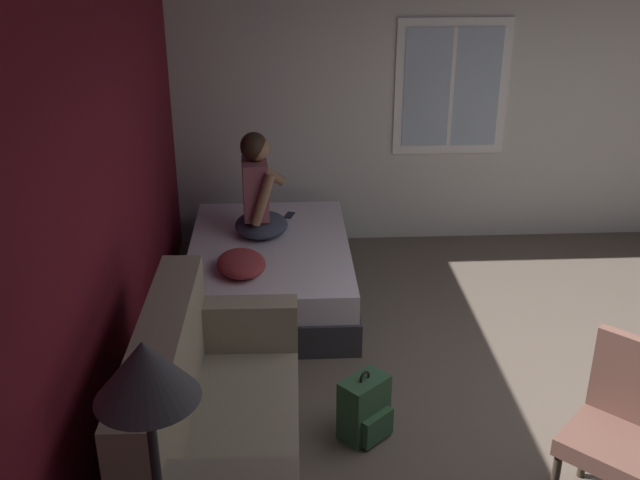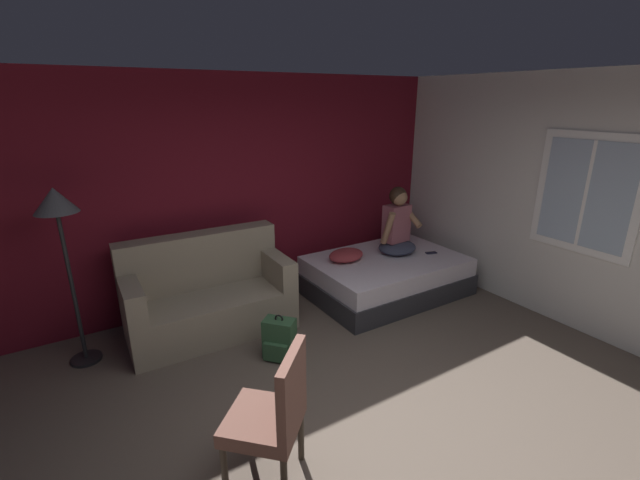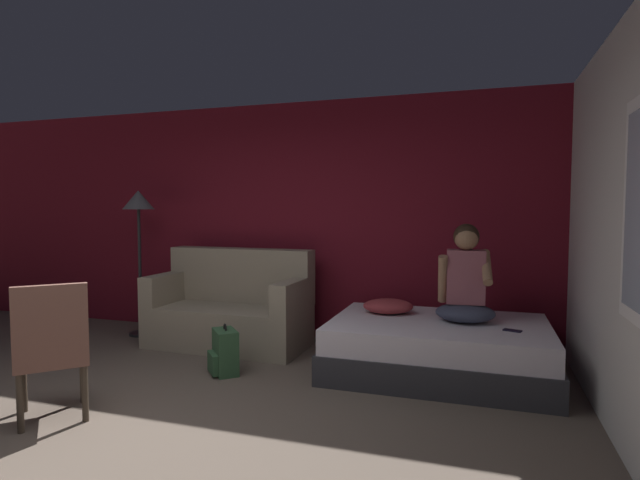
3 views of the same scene
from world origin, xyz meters
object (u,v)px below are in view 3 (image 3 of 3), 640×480
at_px(couch, 232,309).
at_px(floor_lamp, 139,214).
at_px(person_seated, 465,282).
at_px(side_chair, 52,346).
at_px(backpack, 224,353).
at_px(cell_phone, 512,330).
at_px(throw_pillow, 388,306).
at_px(bed, 438,348).

relative_size(couch, floor_lamp, 1.01).
bearing_deg(person_seated, couch, 174.92).
bearing_deg(side_chair, couch, 83.10).
bearing_deg(side_chair, backpack, 62.25).
bearing_deg(backpack, cell_phone, 9.70).
bearing_deg(throw_pillow, backpack, -149.39).
distance_m(bed, person_seated, 0.65).
distance_m(bed, floor_lamp, 3.67).
height_order(side_chair, cell_phone, side_chair).
distance_m(bed, throw_pillow, 0.62).
distance_m(couch, throw_pillow, 1.75).
bearing_deg(side_chair, person_seated, 35.33).
distance_m(bed, cell_phone, 0.68).
bearing_deg(throw_pillow, bed, -22.35).
xyz_separation_m(couch, person_seated, (2.46, -0.22, 0.44)).
bearing_deg(side_chair, throw_pillow, 45.64).
xyz_separation_m(couch, cell_phone, (2.84, -0.47, 0.09)).
bearing_deg(cell_phone, floor_lamp, -80.39).
distance_m(backpack, throw_pillow, 1.60).
bearing_deg(person_seated, floor_lamp, 175.89).
relative_size(backpack, cell_phone, 3.18).
xyz_separation_m(bed, cell_phone, (0.61, -0.17, 0.25)).
bearing_deg(cell_phone, bed, -88.92).
distance_m(side_chair, floor_lamp, 2.55).
bearing_deg(couch, person_seated, -5.08).
bearing_deg(side_chair, cell_phone, 28.27).
xyz_separation_m(throw_pillow, cell_phone, (1.10, -0.38, -0.07)).
bearing_deg(bed, throw_pillow, 157.65).
xyz_separation_m(bed, throw_pillow, (-0.49, 0.20, 0.31)).
distance_m(bed, backpack, 1.93).
height_order(couch, backpack, couch).
relative_size(bed, backpack, 4.25).
distance_m(backpack, cell_phone, 2.50).
bearing_deg(person_seated, bed, -159.80).
xyz_separation_m(bed, couch, (-2.23, 0.30, 0.16)).
xyz_separation_m(bed, floor_lamp, (-3.45, 0.35, 1.19)).
height_order(bed, throw_pillow, throw_pillow).
bearing_deg(floor_lamp, backpack, -30.10).
distance_m(side_chair, backpack, 1.45).
xyz_separation_m(person_seated, cell_phone, (0.39, -0.26, -0.35)).
height_order(throw_pillow, floor_lamp, floor_lamp).
distance_m(couch, floor_lamp, 1.60).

